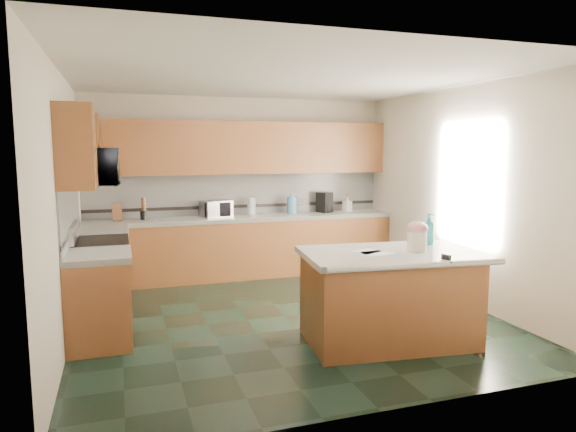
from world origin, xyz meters
name	(u,v)px	position (x,y,z in m)	size (l,w,h in m)	color
floor	(285,316)	(0.00, 0.00, 0.00)	(4.60, 4.60, 0.00)	black
ceiling	(285,77)	(0.00, 0.00, 2.70)	(4.60, 4.60, 0.00)	white
wall_back	(239,186)	(0.00, 2.32, 1.35)	(4.60, 0.04, 2.70)	beige
wall_front	(387,231)	(0.00, -2.32, 1.35)	(4.60, 0.04, 2.70)	beige
wall_left	(61,207)	(-2.32, 0.00, 1.35)	(0.04, 4.60, 2.70)	beige
wall_right	(459,194)	(2.32, 0.00, 1.35)	(0.04, 4.60, 2.70)	beige
back_base_cab	(245,248)	(0.00, 2.00, 0.43)	(4.60, 0.60, 0.86)	#321A08
back_countertop	(244,218)	(0.00, 2.00, 0.89)	(4.60, 0.64, 0.06)	white
back_upper_cab	(241,148)	(0.00, 2.13, 1.94)	(4.60, 0.33, 0.78)	#321A08
back_backsplash	(240,194)	(0.00, 2.29, 1.24)	(4.60, 0.02, 0.63)	silver
back_accent_band	(240,206)	(0.00, 2.28, 1.04)	(4.60, 0.01, 0.05)	black
left_base_cab_rear	(103,268)	(-2.00, 1.29, 0.43)	(0.60, 0.82, 0.86)	#321A08
left_counter_rear	(102,232)	(-2.00, 1.29, 0.89)	(0.64, 0.82, 0.06)	white
left_base_cab_front	(99,302)	(-2.00, -0.24, 0.43)	(0.60, 0.72, 0.86)	#321A08
left_counter_front	(97,256)	(-2.00, -0.24, 0.89)	(0.64, 0.72, 0.06)	white
left_backsplash	(70,212)	(-2.29, 0.55, 1.24)	(0.02, 2.30, 0.63)	silver
left_accent_band	(72,230)	(-2.28, 0.55, 1.04)	(0.01, 2.30, 0.05)	black
left_upper_cab_rear	(86,147)	(-2.13, 1.42, 1.94)	(0.33, 1.09, 0.78)	#321A08
left_upper_cab_front	(76,147)	(-2.13, -0.24, 1.94)	(0.33, 0.72, 0.78)	#321A08
range_body	(101,282)	(-2.00, 0.50, 0.44)	(0.60, 0.76, 0.88)	#B7B7BC
range_oven_door	(129,284)	(-1.71, 0.50, 0.40)	(0.02, 0.68, 0.55)	black
range_cooktop	(100,242)	(-2.00, 0.50, 0.90)	(0.62, 0.78, 0.04)	black
range_handle	(130,251)	(-1.68, 0.50, 0.78)	(0.02, 0.02, 0.66)	#B7B7BC
range_backguard	(74,232)	(-2.26, 0.50, 1.02)	(0.06, 0.76, 0.18)	#B7B7BC
microwave	(96,166)	(-2.00, 0.50, 1.73)	(0.73, 0.50, 0.41)	#B7B7BC
island_base	(389,300)	(0.74, -1.08, 0.43)	(1.60, 0.91, 0.86)	#321A08
island_top	(390,255)	(0.74, -1.08, 0.89)	(1.70, 1.01, 0.06)	white
island_bullnose	(419,266)	(0.74, -1.59, 0.89)	(0.06, 0.06, 1.70)	white
treat_jar	(417,241)	(1.00, -1.13, 1.02)	(0.19, 0.19, 0.20)	silver
treat_jar_lid	(417,228)	(1.00, -1.13, 1.15)	(0.21, 0.21, 0.13)	#D4848A
treat_jar_knob	(417,223)	(1.00, -1.13, 1.20)	(0.02, 0.02, 0.07)	tan
treat_jar_knob_end_l	(414,223)	(0.97, -1.13, 1.20)	(0.04, 0.04, 0.04)	tan
treat_jar_knob_end_r	(420,223)	(1.04, -1.13, 1.20)	(0.04, 0.04, 0.04)	tan
soap_bottle_island	(429,229)	(1.31, -0.86, 1.09)	(0.13, 0.13, 0.33)	teal
paper_sheet_a	(367,251)	(0.52, -1.01, 0.92)	(0.27, 0.20, 0.00)	white
paper_sheet_b	(378,253)	(0.58, -1.11, 0.92)	(0.30, 0.23, 0.00)	white
clamp_body	(446,259)	(1.04, -1.57, 0.93)	(0.03, 0.09, 0.08)	black
clamp_handle	(450,262)	(1.04, -1.62, 0.91)	(0.01, 0.01, 0.06)	black
knife_block	(117,213)	(-1.81, 2.05, 1.04)	(0.13, 0.11, 0.23)	#472814
utensil_crock	(144,215)	(-1.45, 2.08, 0.98)	(0.10, 0.10, 0.13)	black
utensil_bundle	(144,204)	(-1.45, 2.08, 1.14)	(0.06, 0.06, 0.19)	#472814
toaster_oven	(216,209)	(-0.41, 2.05, 1.04)	(0.42, 0.29, 0.24)	#B7B7BC
toaster_oven_door	(218,210)	(-0.41, 1.91, 1.04)	(0.38, 0.01, 0.20)	black
paper_towel	(252,206)	(0.14, 2.10, 1.06)	(0.12, 0.12, 0.27)	white
paper_towel_base	(252,214)	(0.14, 2.10, 0.93)	(0.18, 0.18, 0.01)	#B7B7BC
water_jug	(292,205)	(0.78, 2.06, 1.05)	(0.16, 0.16, 0.26)	#548FC5
water_jug_neck	(292,196)	(0.78, 2.06, 1.20)	(0.08, 0.08, 0.04)	#548FC5
coffee_maker	(324,202)	(1.33, 2.08, 1.08)	(0.19, 0.21, 0.32)	black
coffee_carafe	(326,208)	(1.33, 2.03, 0.99)	(0.13, 0.13, 0.13)	black
soap_bottle_back	(347,204)	(1.72, 2.05, 1.05)	(0.11, 0.12, 0.25)	white
soap_back_cap	(347,195)	(1.72, 2.05, 1.19)	(0.02, 0.02, 0.03)	red
window_light_proxy	(468,184)	(2.29, -0.20, 1.50)	(0.02, 1.40, 1.10)	white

